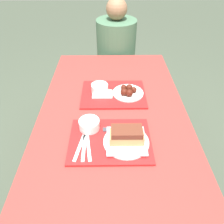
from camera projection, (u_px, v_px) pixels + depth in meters
The scene contains 15 objects.
ground_plane at pixel (113, 181), 1.75m from camera, with size 12.00×12.00×0.00m, color #424C3D.
picnic_table at pixel (113, 123), 1.35m from camera, with size 0.87×1.52×0.73m.
picnic_bench_far at pixel (111, 76), 2.26m from camera, with size 0.82×0.28×0.47m.
tray_near at pixel (110, 140), 1.10m from camera, with size 0.41×0.31×0.01m.
tray_far at pixel (113, 94), 1.42m from camera, with size 0.41×0.31×0.01m.
bowl_coleslaw_near at pixel (89, 124), 1.14m from camera, with size 0.11×0.11×0.05m.
brisket_sandwich_plate at pixel (126, 138), 1.06m from camera, with size 0.23×0.23×0.09m.
plastic_fork_near at pixel (84, 148), 1.05m from camera, with size 0.02×0.17×0.00m.
plastic_knife_near at pixel (88, 147), 1.05m from camera, with size 0.04×0.17×0.00m.
plastic_spoon_near at pixel (79, 148), 1.05m from camera, with size 0.05×0.17×0.00m.
condiment_packet at pixel (106, 130), 1.15m from camera, with size 0.04×0.03×0.01m.
bowl_coleslaw_far at pixel (100, 88), 1.41m from camera, with size 0.11×0.11×0.05m.
wings_plate_far at pixel (128, 91), 1.39m from camera, with size 0.20×0.20×0.05m.
napkin_far at pixel (102, 94), 1.40m from camera, with size 0.13×0.09×0.01m.
person_seated_across at pixel (116, 44), 2.04m from camera, with size 0.36×0.36×0.67m.
Camera 1 is at (-0.02, -0.99, 1.55)m, focal length 35.00 mm.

